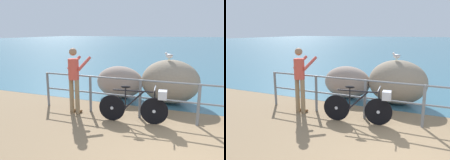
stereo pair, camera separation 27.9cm
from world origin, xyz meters
TOP-DOWN VIEW (x-y plane):
  - ground_plane at (0.00, 20.00)m, footprint 120.00×120.00m
  - sea_surface at (0.00, 47.75)m, footprint 120.00×90.00m
  - promenade_railing at (-0.00, 1.86)m, footprint 8.50×0.07m
  - bicycle at (-1.35, 1.53)m, footprint 1.69×0.48m
  - person_at_railing at (-3.14, 1.59)m, footprint 0.54×0.67m
  - breakwater_boulder_main at (-0.85, 3.44)m, footprint 1.78×1.30m
  - breakwater_boulder_left at (-2.50, 3.44)m, footprint 1.59×0.99m
  - seagull at (-0.90, 3.35)m, footprint 0.32×0.25m

SIDE VIEW (x-z plane):
  - ground_plane at x=0.00m, z-range -0.10..0.00m
  - sea_surface at x=0.00m, z-range 0.00..0.01m
  - bicycle at x=-1.35m, z-range 0.00..0.92m
  - breakwater_boulder_left at x=-2.50m, z-range 0.00..1.07m
  - promenade_railing at x=0.00m, z-range 0.13..1.15m
  - breakwater_boulder_main at x=-0.85m, z-range 0.00..1.36m
  - person_at_railing at x=-3.14m, z-range 0.10..1.88m
  - seagull at x=-0.90m, z-range 1.38..1.61m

